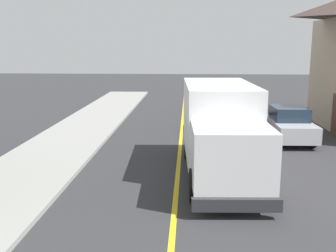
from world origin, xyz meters
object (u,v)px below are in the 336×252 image
at_px(parked_car_near, 220,117).
at_px(parked_car_mid, 215,99).
at_px(box_truck, 220,126).
at_px(parked_van_across, 288,124).

height_order(parked_car_near, parked_car_mid, same).
relative_size(box_truck, parked_car_near, 1.63).
distance_m(parked_car_near, parked_car_mid, 7.20).
bearing_deg(parked_car_mid, parked_van_across, -71.91).
bearing_deg(box_truck, parked_car_near, 85.67).
height_order(box_truck, parked_van_across, box_truck).
bearing_deg(box_truck, parked_van_across, 55.35).
xyz_separation_m(parked_car_mid, parked_van_across, (2.94, -9.00, 0.00)).
xyz_separation_m(box_truck, parked_car_mid, (0.76, 14.36, -0.97)).
bearing_deg(parked_car_near, box_truck, -94.33).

